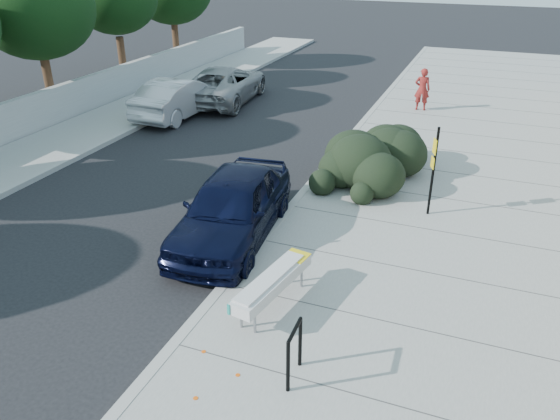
{
  "coord_description": "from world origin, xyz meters",
  "views": [
    {
      "loc": [
        4.54,
        -8.41,
        6.61
      ],
      "look_at": [
        0.44,
        2.07,
        1.0
      ],
      "focal_mm": 35.0,
      "sensor_mm": 36.0,
      "label": 1
    }
  ],
  "objects": [
    {
      "name": "curb_near",
      "position": [
        0.0,
        5.0,
        0.08
      ],
      "size": [
        0.22,
        50.0,
        0.17
      ],
      "primitive_type": "cube",
      "color": "#9E9E99",
      "rests_on": "ground"
    },
    {
      "name": "sign_post",
      "position": [
        3.49,
        4.87,
        1.5
      ],
      "size": [
        0.14,
        0.26,
        2.36
      ],
      "rotation": [
        0.0,
        0.0,
        0.37
      ],
      "color": "black",
      "rests_on": "sidewalk_near"
    },
    {
      "name": "sedan_navy",
      "position": [
        -0.8,
        2.09,
        0.84
      ],
      "size": [
        2.49,
        5.11,
        1.68
      ],
      "primitive_type": "imported",
      "rotation": [
        0.0,
        0.0,
        0.11
      ],
      "color": "black",
      "rests_on": "ground"
    },
    {
      "name": "curb_far",
      "position": [
        -8.0,
        5.0,
        0.08
      ],
      "size": [
        0.22,
        50.0,
        0.17
      ],
      "primitive_type": "cube",
      "color": "#9E9E99",
      "rests_on": "ground"
    },
    {
      "name": "bench",
      "position": [
        1.23,
        -0.32,
        0.69
      ],
      "size": [
        0.86,
        2.31,
        0.69
      ],
      "rotation": [
        0.0,
        0.0,
        -0.17
      ],
      "color": "gray",
      "rests_on": "sidewalk_near"
    },
    {
      "name": "tree_far_d",
      "position": [
        -12.5,
        9.0,
        4.19
      ],
      "size": [
        4.6,
        4.6,
        6.16
      ],
      "color": "#332114",
      "rests_on": "ground"
    },
    {
      "name": "wagon_silver",
      "position": [
        -7.36,
        10.6,
        0.79
      ],
      "size": [
        1.84,
        4.83,
        1.57
      ],
      "primitive_type": "imported",
      "rotation": [
        0.0,
        0.0,
        3.11
      ],
      "color": "#B4B5BA",
      "rests_on": "ground"
    },
    {
      "name": "suv_silver",
      "position": [
        -6.65,
        13.32,
        0.79
      ],
      "size": [
        3.16,
        5.89,
        1.57
      ],
      "primitive_type": "imported",
      "rotation": [
        0.0,
        0.0,
        3.24
      ],
      "color": "gray",
      "rests_on": "ground"
    },
    {
      "name": "pedestrian",
      "position": [
        1.85,
        14.65,
        1.02
      ],
      "size": [
        0.68,
        0.5,
        1.74
      ],
      "primitive_type": "imported",
      "rotation": [
        0.0,
        0.0,
        3.28
      ],
      "color": "maroon",
      "rests_on": "sidewalk_near"
    },
    {
      "name": "hedge",
      "position": [
        1.5,
        7.0,
        0.97
      ],
      "size": [
        2.55,
        4.55,
        1.64
      ],
      "primitive_type": "ellipsoid",
      "rotation": [
        0.0,
        0.0,
        -0.08
      ],
      "color": "black",
      "rests_on": "sidewalk_near"
    },
    {
      "name": "sidewalk_near",
      "position": [
        5.6,
        5.0,
        0.07
      ],
      "size": [
        11.2,
        50.0,
        0.15
      ],
      "primitive_type": "cube",
      "color": "gray",
      "rests_on": "ground"
    },
    {
      "name": "ground",
      "position": [
        0.0,
        0.0,
        0.0
      ],
      "size": [
        120.0,
        120.0,
        0.0
      ],
      "primitive_type": "plane",
      "color": "black",
      "rests_on": "ground"
    },
    {
      "name": "bike_rack",
      "position": [
        2.28,
        -2.0,
        0.75
      ],
      "size": [
        0.08,
        0.69,
        1.0
      ],
      "rotation": [
        0.0,
        0.0,
        0.03
      ],
      "color": "black",
      "rests_on": "sidewalk_near"
    },
    {
      "name": "sidewalk_far",
      "position": [
        -9.5,
        5.0,
        0.07
      ],
      "size": [
        3.0,
        50.0,
        0.15
      ],
      "primitive_type": "cube",
      "color": "gray",
      "rests_on": "ground"
    }
  ]
}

